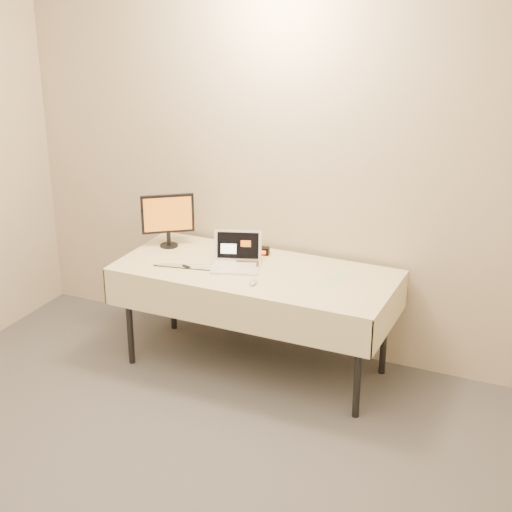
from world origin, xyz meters
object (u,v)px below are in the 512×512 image
at_px(laptop, 237,258).
at_px(monitor, 168,216).
at_px(table, 255,278).
at_px(book, 236,249).

distance_m(laptop, monitor, 0.64).
height_order(table, laptop, laptop).
relative_size(table, monitor, 4.86).
relative_size(laptop, monitor, 1.01).
bearing_deg(book, laptop, -80.40).
bearing_deg(monitor, book, -45.51).
xyz_separation_m(laptop, book, (-0.03, 0.04, 0.05)).
xyz_separation_m(monitor, book, (0.58, -0.10, -0.12)).
bearing_deg(table, book, 164.19).
bearing_deg(book, table, -41.25).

